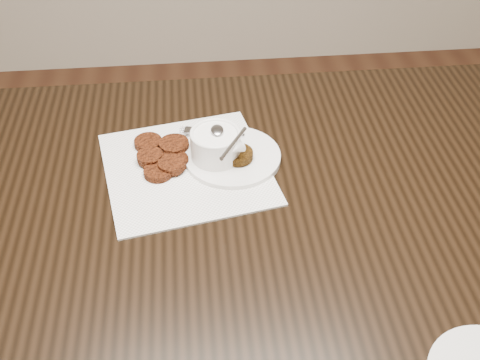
% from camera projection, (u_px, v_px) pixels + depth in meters
% --- Properties ---
extents(table, '(1.45, 0.93, 0.75)m').
position_uv_depth(table, '(234.00, 328.00, 1.32)').
color(table, black).
rests_on(table, floor).
extents(napkin, '(0.37, 0.37, 0.00)m').
position_uv_depth(napkin, '(187.00, 168.00, 1.16)').
color(napkin, white).
rests_on(napkin, table).
extents(sauce_ramekin, '(0.17, 0.17, 0.14)m').
position_uv_depth(sauce_ramekin, '(215.00, 132.00, 1.13)').
color(sauce_ramekin, white).
rests_on(sauce_ramekin, napkin).
extents(patty_cluster, '(0.21, 0.21, 0.02)m').
position_uv_depth(patty_cluster, '(163.00, 159.00, 1.16)').
color(patty_cluster, '#69280D').
rests_on(patty_cluster, napkin).
extents(plate_with_patty, '(0.24, 0.24, 0.03)m').
position_uv_depth(plate_with_patty, '(233.00, 154.00, 1.18)').
color(plate_with_patty, white).
rests_on(plate_with_patty, table).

